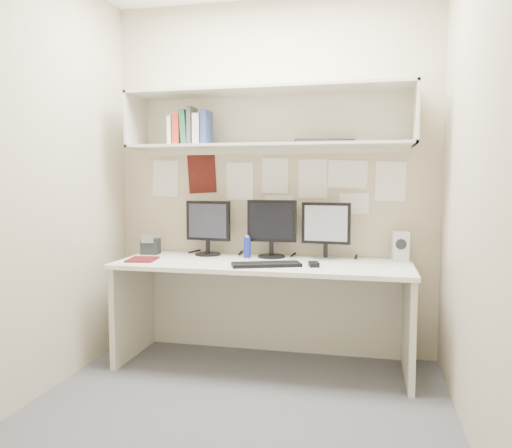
% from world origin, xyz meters
% --- Properties ---
extents(floor, '(2.40, 2.00, 0.01)m').
position_xyz_m(floor, '(0.00, 0.00, 0.00)').
color(floor, '#4D4D52').
rests_on(floor, ground).
extents(wall_back, '(2.40, 0.02, 2.60)m').
position_xyz_m(wall_back, '(0.00, 1.00, 1.30)').
color(wall_back, '#B8AB8C').
rests_on(wall_back, ground).
extents(wall_front, '(2.40, 0.02, 2.60)m').
position_xyz_m(wall_front, '(0.00, -1.00, 1.30)').
color(wall_front, '#B8AB8C').
rests_on(wall_front, ground).
extents(wall_left, '(0.02, 2.00, 2.60)m').
position_xyz_m(wall_left, '(-1.20, 0.00, 1.30)').
color(wall_left, '#B8AB8C').
rests_on(wall_left, ground).
extents(wall_right, '(0.02, 2.00, 2.60)m').
position_xyz_m(wall_right, '(1.20, 0.00, 1.30)').
color(wall_right, '#B8AB8C').
rests_on(wall_right, ground).
extents(desk, '(2.00, 0.70, 0.73)m').
position_xyz_m(desk, '(0.00, 0.65, 0.37)').
color(desk, white).
rests_on(desk, floor).
extents(overhead_hutch, '(2.00, 0.38, 0.40)m').
position_xyz_m(overhead_hutch, '(0.00, 0.86, 1.72)').
color(overhead_hutch, beige).
rests_on(overhead_hutch, wall_back).
extents(pinned_papers, '(1.92, 0.01, 0.48)m').
position_xyz_m(pinned_papers, '(0.00, 0.99, 1.25)').
color(pinned_papers, white).
rests_on(pinned_papers, wall_back).
extents(monitor_left, '(0.35, 0.19, 0.40)m').
position_xyz_m(monitor_left, '(-0.46, 0.87, 0.95)').
color(monitor_left, black).
rests_on(monitor_left, desk).
extents(monitor_center, '(0.36, 0.20, 0.42)m').
position_xyz_m(monitor_center, '(0.02, 0.87, 0.96)').
color(monitor_center, black).
rests_on(monitor_center, desk).
extents(monitor_right, '(0.35, 0.19, 0.40)m').
position_xyz_m(monitor_right, '(0.41, 0.87, 0.95)').
color(monitor_right, '#A5A5AA').
rests_on(monitor_right, desk).
extents(keyboard, '(0.47, 0.31, 0.02)m').
position_xyz_m(keyboard, '(0.06, 0.49, 0.74)').
color(keyboard, black).
rests_on(keyboard, desk).
extents(mouse, '(0.08, 0.11, 0.03)m').
position_xyz_m(mouse, '(0.36, 0.54, 0.75)').
color(mouse, black).
rests_on(mouse, desk).
extents(speaker, '(0.12, 0.12, 0.21)m').
position_xyz_m(speaker, '(0.92, 0.88, 0.83)').
color(speaker, '#B7B8B3').
rests_on(speaker, desk).
extents(blue_bottle, '(0.05, 0.05, 0.16)m').
position_xyz_m(blue_bottle, '(-0.15, 0.80, 0.81)').
color(blue_bottle, navy).
rests_on(blue_bottle, desk).
extents(maroon_notebook, '(0.21, 0.25, 0.01)m').
position_xyz_m(maroon_notebook, '(-0.83, 0.53, 0.74)').
color(maroon_notebook, '#5A0F12').
rests_on(maroon_notebook, desk).
extents(desk_phone, '(0.14, 0.13, 0.15)m').
position_xyz_m(desk_phone, '(-0.90, 0.82, 0.79)').
color(desk_phone, black).
rests_on(desk_phone, desk).
extents(book_stack, '(0.29, 0.17, 0.27)m').
position_xyz_m(book_stack, '(-0.56, 0.79, 1.66)').
color(book_stack, white).
rests_on(book_stack, overhead_hutch).
extents(hutch_tray, '(0.42, 0.25, 0.03)m').
position_xyz_m(hutch_tray, '(0.39, 0.83, 1.55)').
color(hutch_tray, black).
rests_on(hutch_tray, overhead_hutch).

